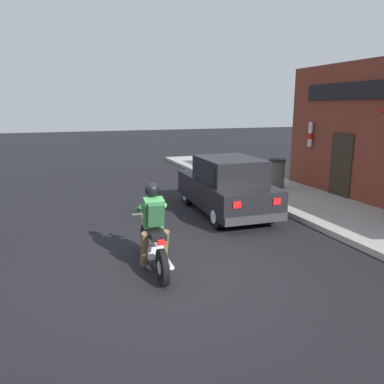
% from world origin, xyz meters
% --- Properties ---
extents(ground_plane, '(80.00, 80.00, 0.00)m').
position_xyz_m(ground_plane, '(0.00, 0.00, 0.00)').
color(ground_plane, black).
extents(sidewalk_curb, '(2.60, 22.00, 0.14)m').
position_xyz_m(sidewalk_curb, '(5.09, 3.00, 0.07)').
color(sidewalk_curb, '#9E9B93').
rests_on(sidewalk_curb, ground).
extents(motorcycle_with_rider, '(0.56, 2.02, 1.62)m').
position_xyz_m(motorcycle_with_rider, '(-0.43, 0.36, 0.68)').
color(motorcycle_with_rider, black).
rests_on(motorcycle_with_rider, ground).
extents(car_hatchback, '(1.78, 3.84, 1.57)m').
position_xyz_m(car_hatchback, '(2.36, 3.18, 0.77)').
color(car_hatchback, black).
rests_on(car_hatchback, ground).
extents(trash_bin, '(0.56, 0.56, 0.98)m').
position_xyz_m(trash_bin, '(5.23, 5.12, 0.64)').
color(trash_bin, '#514C47').
rests_on(trash_bin, sidewalk_curb).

